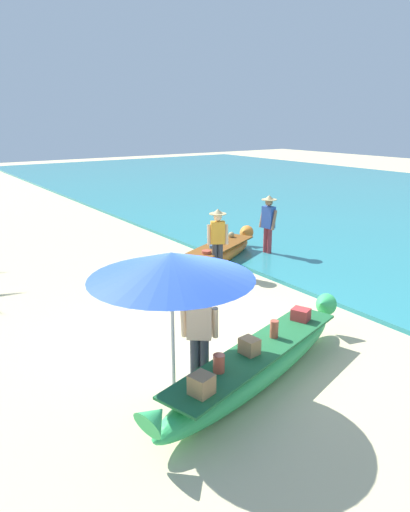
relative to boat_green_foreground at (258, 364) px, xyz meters
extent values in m
plane|color=beige|center=(0.01, 1.29, -0.32)|extent=(80.00, 80.00, 0.00)
cube|color=teal|center=(15.44, 9.29, -0.27)|extent=(24.00, 56.00, 0.10)
ellipsoid|color=#38B760|center=(0.01, 0.00, -0.04)|extent=(4.59, 1.96, 0.55)
cone|color=#38B760|center=(-2.14, -0.63, 0.28)|extent=(0.51, 0.52, 0.49)
cone|color=#38B760|center=(2.15, 0.63, 0.28)|extent=(0.51, 0.52, 0.49)
cube|color=#1E6435|center=(0.01, 0.00, 0.23)|extent=(3.89, 1.77, 0.04)
cube|color=#B73333|center=(1.33, 0.42, 0.34)|extent=(0.34, 0.36, 0.23)
cylinder|color=#B74C38|center=(0.48, 0.18, 0.38)|extent=(0.14, 0.14, 0.31)
cube|color=#9E754C|center=(-0.19, -0.01, 0.36)|extent=(0.25, 0.30, 0.26)
cylinder|color=#B74C38|center=(-0.88, -0.18, 0.37)|extent=(0.17, 0.17, 0.28)
cube|color=#9E754C|center=(-1.39, -0.49, 0.37)|extent=(0.33, 0.33, 0.29)
ellipsoid|color=orange|center=(3.12, 5.37, -0.08)|extent=(3.76, 2.33, 0.49)
cone|color=orange|center=(1.45, 4.57, 0.22)|extent=(0.58, 0.60, 0.53)
cone|color=orange|center=(4.78, 6.16, 0.22)|extent=(0.58, 0.60, 0.53)
cube|color=brown|center=(3.12, 5.37, 0.17)|extent=(3.22, 2.09, 0.04)
sphere|color=tan|center=(4.13, 5.99, 0.26)|extent=(0.18, 0.18, 0.18)
cylinder|color=#2D2D33|center=(3.45, 5.62, 0.22)|extent=(0.27, 0.27, 0.10)
cylinder|color=#386699|center=(2.94, 5.31, 0.22)|extent=(0.19, 0.19, 0.10)
cylinder|color=#B74C38|center=(2.49, 4.96, 0.22)|extent=(0.25, 0.25, 0.10)
cylinder|color=#333842|center=(2.71, 4.65, 0.09)|extent=(0.14, 0.14, 0.82)
cylinder|color=#333842|center=(2.59, 4.72, 0.09)|extent=(0.14, 0.14, 0.82)
cube|color=gold|center=(2.65, 4.68, 0.79)|extent=(0.42, 0.37, 0.58)
cylinder|color=beige|center=(2.84, 4.55, 0.74)|extent=(0.18, 0.22, 0.53)
cylinder|color=beige|center=(2.44, 4.78, 0.74)|extent=(0.18, 0.22, 0.53)
sphere|color=beige|center=(2.65, 4.68, 1.20)|extent=(0.22, 0.22, 0.22)
cylinder|color=tan|center=(2.65, 4.68, 1.28)|extent=(0.44, 0.44, 0.02)
cone|color=tan|center=(2.65, 4.68, 1.35)|extent=(0.26, 0.26, 0.12)
cylinder|color=#333842|center=(-0.91, 0.39, 0.12)|extent=(0.14, 0.14, 0.87)
cylinder|color=#333842|center=(-0.80, 0.30, 0.12)|extent=(0.14, 0.14, 0.87)
cube|color=beige|center=(-0.85, 0.34, 0.84)|extent=(0.42, 0.40, 0.56)
cylinder|color=beige|center=(-1.02, 0.50, 0.79)|extent=(0.19, 0.21, 0.51)
cylinder|color=beige|center=(-0.66, 0.21, 0.79)|extent=(0.19, 0.21, 0.51)
sphere|color=beige|center=(-0.85, 0.34, 1.24)|extent=(0.22, 0.22, 0.22)
cylinder|color=#B2383D|center=(4.85, 5.09, 0.11)|extent=(0.14, 0.14, 0.85)
cylinder|color=#B2383D|center=(4.83, 5.23, 0.11)|extent=(0.14, 0.14, 0.85)
cube|color=#3356B2|center=(4.84, 5.16, 0.85)|extent=(0.27, 0.39, 0.64)
cylinder|color=#9E7051|center=(4.85, 4.93, 0.80)|extent=(0.22, 0.12, 0.58)
cylinder|color=#9E7051|center=(4.78, 5.39, 0.80)|extent=(0.22, 0.12, 0.58)
sphere|color=#9E7051|center=(4.84, 5.16, 1.29)|extent=(0.22, 0.22, 0.22)
cylinder|color=tan|center=(4.84, 5.16, 1.37)|extent=(0.44, 0.44, 0.02)
cone|color=tan|center=(4.84, 5.16, 1.44)|extent=(0.26, 0.26, 0.12)
cylinder|color=#B7B7BC|center=(-1.27, 0.39, 0.79)|extent=(0.05, 0.05, 2.21)
cone|color=blue|center=(-1.27, 0.39, 1.73)|extent=(2.30, 2.30, 0.37)
cylinder|color=#333338|center=(-1.27, 0.39, -0.29)|extent=(0.36, 0.36, 0.06)
camera|label=1|loc=(-4.35, -4.85, 3.65)|focal=33.02mm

